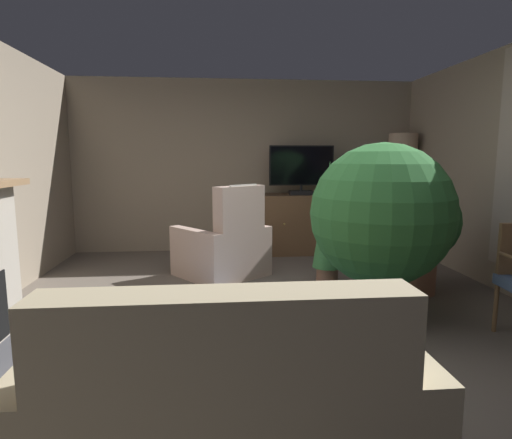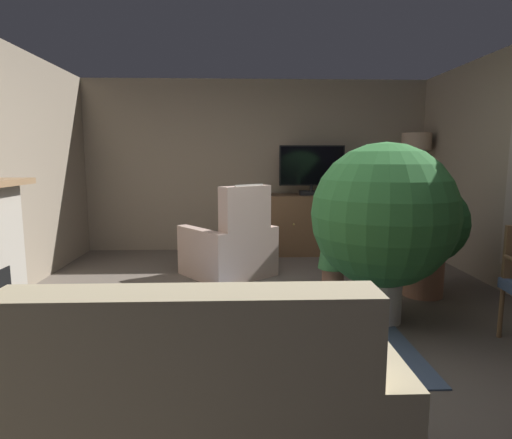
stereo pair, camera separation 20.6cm
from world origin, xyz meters
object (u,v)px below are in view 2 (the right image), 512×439
Objects in this scene: coffee_table at (238,305)px; potted_plant_small_fern_corner at (334,220)px; television at (312,169)px; armchair_by_fireplace at (231,248)px; potted_plant_on_hearth_side at (426,228)px; cat at (140,315)px; potted_plant_tall_palm_by_window at (383,217)px; floor_lamp at (416,153)px; tv_cabinet at (310,226)px; tv_remote at (221,304)px; sofa_floral at (201,419)px; folded_newspaper at (239,296)px.

coffee_table is 0.76× the size of potted_plant_small_fern_corner.
television is 1.87m from armchair_by_fireplace.
armchair_by_fireplace is 2.22m from potted_plant_on_hearth_side.
television is 1.36× the size of cat.
potted_plant_tall_palm_by_window reaches higher than coffee_table.
floor_lamp reaches higher than potted_plant_on_hearth_side.
tv_remote is (-1.18, -3.46, 0.02)m from tv_cabinet.
potted_plant_tall_palm_by_window is at bearing -117.11° from floor_lamp.
sofa_floral is at bearing 28.52° from tv_remote.
cat is (-0.72, 0.70, -0.34)m from tv_remote.
potted_plant_on_hearth_side is at bearing 11.23° from folded_newspaper.
tv_cabinet is 4.74m from sofa_floral.
potted_plant_small_fern_corner is at bearing -21.87° from armchair_by_fireplace.
television is 3.16× the size of folded_newspaper.
coffee_table is at bearing 83.14° from sofa_floral.
sofa_floral reaches higher than cat.
folded_newspaper is 0.21× the size of potted_plant_small_fern_corner.
potted_plant_on_hearth_side is 2.93m from cat.
tv_cabinet is 0.88× the size of floor_lamp.
potted_plant_on_hearth_side reaches higher than sofa_floral.
potted_plant_on_hearth_side is (2.03, -0.82, 0.37)m from armchair_by_fireplace.
floor_lamp is at bearing 38.00° from cat.
floor_lamp is at bearing 58.73° from sofa_floral.
coffee_table is at bearing -87.22° from armchair_by_fireplace.
cat is (-0.69, 1.82, -0.23)m from sofa_floral.
tv_remote is 4.44m from floor_lamp.
armchair_by_fireplace is at bearing 131.99° from potted_plant_tall_palm_by_window.
armchair_by_fireplace is 2.10m from potted_plant_tall_palm_by_window.
television is 5.58× the size of tv_remote.
tv_remote is 2.52m from potted_plant_on_hearth_side.
tv_remote is 0.12× the size of potted_plant_small_fern_corner.
potted_plant_on_hearth_side is at bearing -66.14° from television.
potted_plant_tall_palm_by_window is (1.35, -1.50, 0.59)m from armchair_by_fireplace.
potted_plant_on_hearth_side is (2.08, 2.57, 0.38)m from sofa_floral.
sofa_floral is 2.28× the size of cat.
floor_lamp reaches higher than armchair_by_fireplace.
potted_plant_on_hearth_side reaches higher than tv_remote.
television is at bearing -90.00° from tv_cabinet.
tv_remote is 0.14× the size of potted_plant_on_hearth_side.
tv_cabinet reaches higher than tv_remote.
coffee_table is at bearing -108.01° from television.
potted_plant_tall_palm_by_window is (1.36, 0.77, 0.48)m from tv_remote.
coffee_table is (-1.06, -3.26, -0.89)m from television.
tv_cabinet is 3.65m from tv_remote.
folded_newspaper is 1.32m from sofa_floral.
potted_plant_on_hearth_side is at bearing 51.09° from sofa_floral.
armchair_by_fireplace is 1.75m from cat.
cat is 0.39× the size of floor_lamp.
sofa_floral is 3.19m from potted_plant_small_fern_corner.
tv_cabinet is 2.20m from potted_plant_on_hearth_side.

